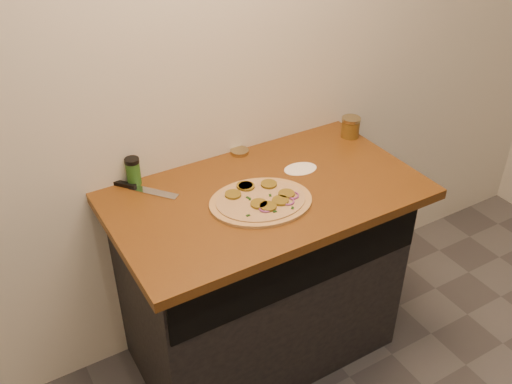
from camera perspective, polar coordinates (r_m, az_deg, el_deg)
cabinet at (r=2.49m, az=0.53°, el=-8.56°), size 1.10×0.60×0.86m
countertop at (r=2.19m, az=1.00°, el=-0.28°), size 1.20×0.70×0.04m
pizza at (r=2.10m, az=0.53°, el=-0.86°), size 0.45×0.45×0.03m
chefs_knife at (r=2.23m, az=-11.77°, el=0.41°), size 0.20×0.24×0.02m
mason_jar_lid at (r=2.42m, az=-1.66°, el=4.06°), size 0.08×0.08×0.02m
salsa_jar at (r=2.57m, az=9.43°, el=6.43°), size 0.08×0.08×0.09m
spice_shaker at (r=2.24m, az=-12.18°, el=2.04°), size 0.06×0.06×0.11m
flour_spill at (r=2.32m, az=4.46°, el=2.33°), size 0.15×0.15×0.00m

